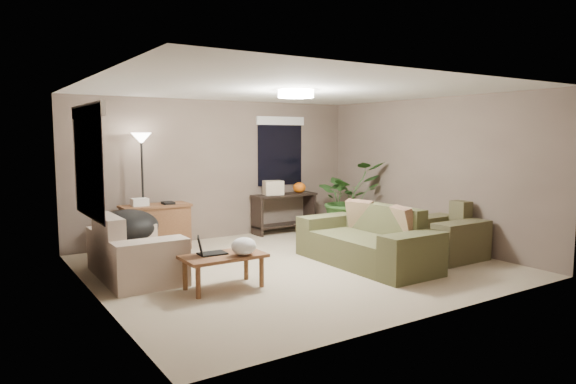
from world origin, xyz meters
TOP-DOWN VIEW (x-y plane):
  - room_shell at (0.00, 0.00)m, footprint 5.50×5.50m
  - main_sofa at (0.93, -0.49)m, footprint 0.95×2.20m
  - throw_pillows at (1.19, -0.49)m, footprint 0.35×1.40m
  - loveseat at (-2.14, 0.66)m, footprint 0.90×1.60m
  - armchair at (2.20, -0.83)m, footprint 0.95×1.00m
  - coffee_table at (-1.35, -0.44)m, footprint 1.00×0.55m
  - laptop at (-1.52, -0.34)m, footprint 0.40×0.24m
  - plastic_bag at (-1.15, -0.59)m, footprint 0.37×0.35m
  - desk at (-1.35, 2.08)m, footprint 1.10×0.50m
  - desk_papers at (-1.50, 2.07)m, footprint 0.67×0.27m
  - console_table at (1.25, 2.25)m, footprint 1.30×0.40m
  - pumpkin at (1.60, 2.25)m, footprint 0.30×0.30m
  - cardboard_box at (1.00, 2.25)m, footprint 0.41×0.34m
  - papasan_chair at (-1.99, 1.43)m, footprint 1.16×1.16m
  - floor_lamp at (-1.52, 2.17)m, footprint 0.32×0.32m
  - ceiling_fixture at (0.00, 0.00)m, footprint 0.50×0.50m
  - houseplant at (2.15, 1.43)m, footprint 1.25×1.39m
  - cat_scratching_post at (2.41, 1.06)m, footprint 0.32×0.32m
  - window_left at (-2.73, 0.30)m, footprint 0.05×1.56m
  - window_back at (1.30, 2.48)m, footprint 1.06×0.05m

SIDE VIEW (x-z plane):
  - cat_scratching_post at x=2.41m, z-range -0.04..0.46m
  - main_sofa at x=0.93m, z-range -0.13..0.72m
  - loveseat at x=-2.14m, z-range -0.13..0.72m
  - armchair at x=2.20m, z-range -0.13..0.72m
  - coffee_table at x=-1.35m, z-range 0.15..0.57m
  - desk at x=-1.35m, z-range 0.00..0.75m
  - console_table at x=1.25m, z-range 0.06..0.81m
  - papasan_chair at x=-1.99m, z-range 0.07..0.86m
  - laptop at x=-1.52m, z-range 0.36..0.60m
  - plastic_bag at x=-1.15m, z-range 0.42..0.64m
  - houseplant at x=2.15m, z-range 0.00..1.08m
  - throw_pillows at x=1.19m, z-range 0.42..0.88m
  - desk_papers at x=-1.50m, z-range 0.74..0.86m
  - pumpkin at x=1.60m, z-range 0.75..0.96m
  - cardboard_box at x=1.00m, z-range 0.75..1.02m
  - room_shell at x=0.00m, z-range -1.50..4.00m
  - floor_lamp at x=-1.52m, z-range 0.64..2.55m
  - window_left at x=-2.73m, z-range 1.12..2.45m
  - window_back at x=1.30m, z-range 1.12..2.45m
  - ceiling_fixture at x=0.00m, z-range 2.39..2.49m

